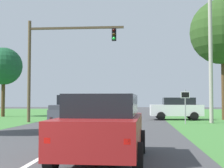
# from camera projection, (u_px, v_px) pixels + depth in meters

# --- Properties ---
(ground_plane) EXTENTS (120.00, 120.00, 0.00)m
(ground_plane) POSITION_uv_depth(u_px,v_px,m) (81.00, 134.00, 16.21)
(ground_plane) COLOR #424244
(red_suv_near) EXTENTS (2.32, 4.82, 1.81)m
(red_suv_near) POSITION_uv_depth(u_px,v_px,m) (103.00, 125.00, 9.17)
(red_suv_near) COLOR maroon
(red_suv_near) RESTS_ON ground_plane
(pickup_truck_lead) EXTENTS (2.40, 5.02, 1.89)m
(pickup_truck_lead) POSITION_uv_depth(u_px,v_px,m) (79.00, 114.00, 16.77)
(pickup_truck_lead) COLOR #4C515B
(pickup_truck_lead) RESTS_ON ground_plane
(traffic_light) EXTENTS (7.20, 0.40, 7.59)m
(traffic_light) POSITION_uv_depth(u_px,v_px,m) (54.00, 55.00, 25.01)
(traffic_light) COLOR brown
(traffic_light) RESTS_ON ground_plane
(keep_moving_sign) EXTENTS (0.60, 0.09, 2.35)m
(keep_moving_sign) POSITION_uv_depth(u_px,v_px,m) (185.00, 102.00, 23.07)
(keep_moving_sign) COLOR gray
(keep_moving_sign) RESTS_ON ground_plane
(oak_tree_right) EXTENTS (5.46, 5.46, 10.09)m
(oak_tree_right) POSITION_uv_depth(u_px,v_px,m) (223.00, 32.00, 28.09)
(oak_tree_right) COLOR #4C351E
(oak_tree_right) RESTS_ON ground_plane
(crossing_suv_far) EXTENTS (4.33, 2.14, 1.84)m
(crossing_suv_far) POSITION_uv_depth(u_px,v_px,m) (177.00, 108.00, 28.04)
(crossing_suv_far) COLOR silver
(crossing_suv_far) RESTS_ON ground_plane
(utility_pole_right) EXTENTS (0.28, 0.28, 10.03)m
(utility_pole_right) POSITION_uv_depth(u_px,v_px,m) (211.00, 53.00, 24.22)
(utility_pole_right) COLOR #9E998E
(utility_pole_right) RESTS_ON ground_plane
(extra_tree_1) EXTENTS (3.69, 3.69, 6.84)m
(extra_tree_1) POSITION_uv_depth(u_px,v_px,m) (4.00, 66.00, 33.33)
(extra_tree_1) COLOR #4C351E
(extra_tree_1) RESTS_ON ground_plane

